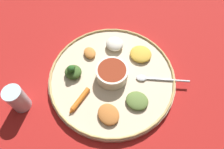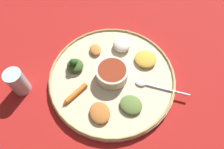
{
  "view_description": "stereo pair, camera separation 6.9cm",
  "coord_description": "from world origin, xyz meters",
  "px_view_note": "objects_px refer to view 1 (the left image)",
  "views": [
    {
      "loc": [
        -0.31,
        0.17,
        0.63
      ],
      "look_at": [
        0.0,
        0.0,
        0.04
      ],
      "focal_mm": 33.88,
      "sensor_mm": 36.0,
      "label": 1
    },
    {
      "loc": [
        -0.33,
        0.1,
        0.63
      ],
      "look_at": [
        0.0,
        0.0,
        0.04
      ],
      "focal_mm": 33.88,
      "sensor_mm": 36.0,
      "label": 2
    }
  ],
  "objects_px": {
    "carrot_near_spoon": "(79,101)",
    "drinking_glass": "(18,100)",
    "center_bowl": "(112,73)",
    "greens_pile": "(73,71)",
    "spoon": "(154,79)"
  },
  "relations": [
    {
      "from": "greens_pile",
      "to": "carrot_near_spoon",
      "type": "relative_size",
      "value": 0.84
    },
    {
      "from": "spoon",
      "to": "carrot_near_spoon",
      "type": "distance_m",
      "value": 0.25
    },
    {
      "from": "center_bowl",
      "to": "drinking_glass",
      "type": "bearing_deg",
      "value": 79.22
    },
    {
      "from": "center_bowl",
      "to": "drinking_glass",
      "type": "relative_size",
      "value": 1.1
    },
    {
      "from": "carrot_near_spoon",
      "to": "drinking_glass",
      "type": "bearing_deg",
      "value": 62.23
    },
    {
      "from": "carrot_near_spoon",
      "to": "drinking_glass",
      "type": "distance_m",
      "value": 0.18
    },
    {
      "from": "center_bowl",
      "to": "greens_pile",
      "type": "bearing_deg",
      "value": 56.86
    },
    {
      "from": "carrot_near_spoon",
      "to": "center_bowl",
      "type": "bearing_deg",
      "value": -77.33
    },
    {
      "from": "spoon",
      "to": "carrot_near_spoon",
      "type": "xyz_separation_m",
      "value": [
        0.05,
        0.25,
        0.0
      ]
    },
    {
      "from": "spoon",
      "to": "drinking_glass",
      "type": "xyz_separation_m",
      "value": [
        0.13,
        0.41,
        0.02
      ]
    },
    {
      "from": "center_bowl",
      "to": "greens_pile",
      "type": "height_order",
      "value": "greens_pile"
    },
    {
      "from": "spoon",
      "to": "drinking_glass",
      "type": "bearing_deg",
      "value": 72.16
    },
    {
      "from": "spoon",
      "to": "center_bowl",
      "type": "bearing_deg",
      "value": 56.89
    },
    {
      "from": "center_bowl",
      "to": "greens_pile",
      "type": "xyz_separation_m",
      "value": [
        0.07,
        0.11,
        -0.01
      ]
    },
    {
      "from": "drinking_glass",
      "to": "greens_pile",
      "type": "bearing_deg",
      "value": -85.49
    }
  ]
}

